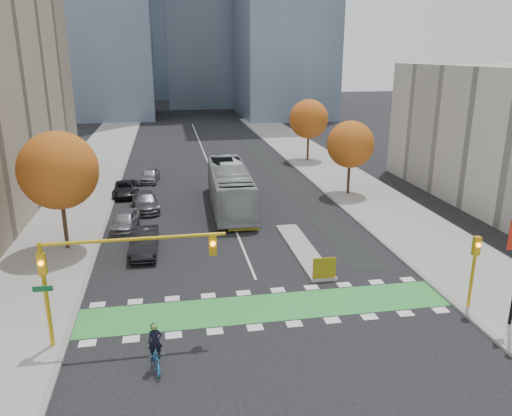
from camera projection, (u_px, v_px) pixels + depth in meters
name	position (u px, v px, depth m)	size (l,w,h in m)	color
ground	(273.00, 322.00, 25.29)	(300.00, 300.00, 0.00)	black
sidewalk_west	(66.00, 215.00, 41.81)	(7.00, 120.00, 0.15)	gray
sidewalk_east	(371.00, 199.00, 46.32)	(7.00, 120.00, 0.15)	gray
curb_west	(109.00, 212.00, 42.39)	(0.30, 120.00, 0.16)	gray
curb_east	(334.00, 201.00, 45.74)	(0.30, 120.00, 0.16)	gray
bike_crossing	(267.00, 307.00, 26.69)	(20.00, 3.00, 0.01)	green
centre_line	(207.00, 161.00, 62.89)	(0.15, 70.00, 0.01)	silver
bike_lane_paint	(283.00, 177.00, 54.74)	(2.50, 50.00, 0.01)	black
median_island	(303.00, 249.00, 34.39)	(1.60, 10.00, 0.16)	gray
hazard_board	(324.00, 268.00, 29.66)	(1.40, 0.12, 1.30)	yellow
tree_west	(59.00, 171.00, 32.89)	(5.20, 5.20, 8.22)	#332114
tree_east_near	(350.00, 145.00, 46.53)	(4.40, 4.40, 7.08)	#332114
tree_east_far	(309.00, 119.00, 61.54)	(4.80, 4.80, 7.65)	#332114
traffic_signal_west	(103.00, 264.00, 22.28)	(8.53, 0.56, 5.20)	#BF9914
traffic_signal_east	(474.00, 261.00, 25.75)	(0.35, 0.43, 4.10)	#BF9914
cyclist	(156.00, 354.00, 21.33)	(0.95, 1.96, 2.17)	#22619D
bus	(230.00, 187.00, 43.37)	(3.16, 13.50, 3.76)	#9DA3A4
parked_car_a	(125.00, 221.00, 38.18)	(1.78, 4.43, 1.51)	gray
parked_car_b	(144.00, 242.00, 33.73)	(1.75, 5.01, 1.65)	black
parked_car_c	(145.00, 202.00, 43.11)	(2.09, 5.14, 1.49)	#4F4F54
parked_car_d	(126.00, 189.00, 47.50)	(2.24, 4.86, 1.35)	black
parked_car_e	(150.00, 175.00, 52.54)	(1.73, 4.31, 1.47)	#939297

